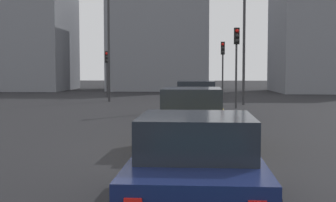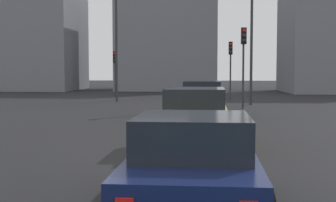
{
  "view_description": "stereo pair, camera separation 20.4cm",
  "coord_description": "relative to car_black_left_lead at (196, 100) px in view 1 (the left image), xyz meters",
  "views": [
    {
      "loc": [
        -12.31,
        -1.38,
        2.13
      ],
      "look_at": [
        -3.34,
        -0.93,
        1.52
      ],
      "focal_mm": 49.21,
      "sensor_mm": 36.0,
      "label": 1
    },
    {
      "loc": [
        -12.3,
        -1.59,
        2.13
      ],
      "look_at": [
        -3.34,
        -0.93,
        1.52
      ],
      "focal_mm": 49.21,
      "sensor_mm": 36.0,
      "label": 2
    }
  ],
  "objects": [
    {
      "name": "building_facade_left",
      "position": [
        24.85,
        -12.39,
        4.58
      ],
      "size": [
        9.66,
        8.85,
        10.74
      ],
      "primitive_type": "cube",
      "color": "slate",
      "rests_on": "ground_plane"
    },
    {
      "name": "car_black_left_lead",
      "position": [
        0.0,
        0.0,
        0.0
      ],
      "size": [
        4.41,
        2.07,
        1.65
      ],
      "rotation": [
        0.0,
        0.0,
        -0.01
      ],
      "color": "black",
      "rests_on": "ground_plane"
    },
    {
      "name": "street_lamp_kerbside",
      "position": [
        10.29,
        5.74,
        3.77
      ],
      "size": [
        0.56,
        0.36,
        7.79
      ],
      "color": "#2D2D30",
      "rests_on": "ground_plane"
    },
    {
      "name": "car_navy_left_third",
      "position": [
        -13.54,
        0.15,
        -0.07
      ],
      "size": [
        4.1,
        2.14,
        1.47
      ],
      "rotation": [
        0.0,
        0.0,
        -0.02
      ],
      "color": "#141E4C",
      "rests_on": "ground_plane"
    },
    {
      "name": "car_yellow_left_second",
      "position": [
        -7.48,
        0.19,
        -0.01
      ],
      "size": [
        4.67,
        2.12,
        1.63
      ],
      "rotation": [
        0.0,
        0.0,
        -0.02
      ],
      "color": "gold",
      "rests_on": "ground_plane"
    },
    {
      "name": "traffic_light_far_left",
      "position": [
        12.55,
        -2.01,
        2.18
      ],
      "size": [
        0.32,
        0.3,
        4.12
      ],
      "rotation": [
        0.0,
        0.0,
        3.06
      ],
      "color": "#2D2D30",
      "rests_on": "ground_plane"
    },
    {
      "name": "ground_plane",
      "position": [
        -8.07,
        1.61,
        -0.88
      ],
      "size": [
        160.0,
        160.0,
        0.2
      ],
      "primitive_type": "cube",
      "color": "black"
    },
    {
      "name": "building_facade_center",
      "position": [
        28.92,
        3.61,
        4.96
      ],
      "size": [
        9.28,
        10.21,
        11.49
      ],
      "primitive_type": "cube",
      "color": "slate",
      "rests_on": "ground_plane"
    },
    {
      "name": "building_facade_right",
      "position": [
        27.89,
        17.61,
        4.28
      ],
      "size": [
        9.68,
        8.86,
        10.14
      ],
      "primitive_type": "cube",
      "color": "slate",
      "rests_on": "ground_plane"
    },
    {
      "name": "traffic_light_near_left",
      "position": [
        5.13,
        -2.26,
        2.39
      ],
      "size": [
        0.32,
        0.3,
        4.43
      ],
      "rotation": [
        0.0,
        0.0,
        3.23
      ],
      "color": "#2D2D30",
      "rests_on": "ground_plane"
    },
    {
      "name": "street_lamp_far",
      "position": [
        7.88,
        -2.97,
        4.49
      ],
      "size": [
        0.56,
        0.36,
        9.18
      ],
      "color": "#2D2D30",
      "rests_on": "ground_plane"
    },
    {
      "name": "traffic_light_near_right",
      "position": [
        15.54,
        6.84,
        1.81
      ],
      "size": [
        0.32,
        0.29,
        3.59
      ],
      "rotation": [
        0.0,
        0.0,
        3.18
      ],
      "color": "#2D2D30",
      "rests_on": "ground_plane"
    }
  ]
}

